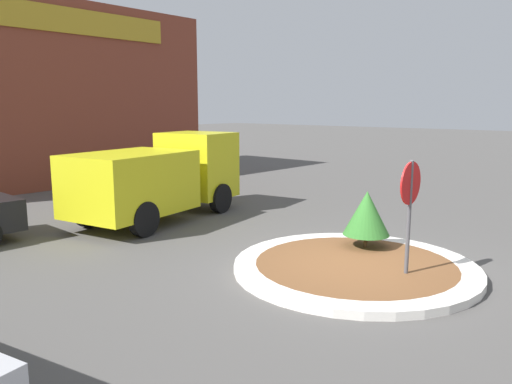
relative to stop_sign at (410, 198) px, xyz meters
The scene contains 6 objects.
ground_plane 1.75m from the stop_sign, 95.45° to the left, with size 120.00×120.00×0.00m, color #514F4C.
traffic_island 1.69m from the stop_sign, 95.45° to the left, with size 4.47×4.47×0.15m.
stop_sign is the anchor object (origin of this frame).
island_shrub 1.78m from the stop_sign, 53.35° to the left, with size 0.95×0.95×1.16m.
utility_truck 7.12m from the stop_sign, 88.16° to the left, with size 5.31×2.87×2.25m.
storefront_building 16.95m from the stop_sign, 87.20° to the left, with size 13.81×6.07×6.85m.
Camera 1 is at (-7.85, -4.48, 3.00)m, focal length 35.00 mm.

